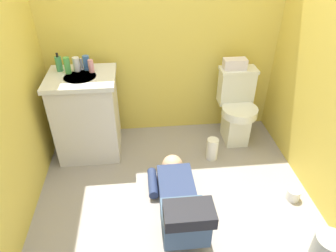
{
  "coord_description": "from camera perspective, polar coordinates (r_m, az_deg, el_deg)",
  "views": [
    {
      "loc": [
        -0.24,
        -1.82,
        1.95
      ],
      "look_at": [
        -0.02,
        0.38,
        0.45
      ],
      "focal_mm": 32.87,
      "sensor_mm": 36.0,
      "label": 1
    }
  ],
  "objects": [
    {
      "name": "ground_plane",
      "position": [
        2.7,
        1.16,
        -12.82
      ],
      "size": [
        2.78,
        3.06,
        0.04
      ],
      "primitive_type": "cube",
      "color": "gray"
    },
    {
      "name": "wall_back",
      "position": [
        3.0,
        -1.1,
        19.64
      ],
      "size": [
        2.44,
        0.08,
        2.4
      ],
      "primitive_type": "cube",
      "color": "#E1C54D",
      "rests_on": "ground_plane"
    },
    {
      "name": "toilet",
      "position": [
        3.18,
        12.59,
        3.38
      ],
      "size": [
        0.36,
        0.46,
        0.75
      ],
      "color": "white",
      "rests_on": "ground_plane"
    },
    {
      "name": "vanity_cabinet",
      "position": [
        2.99,
        -14.79,
        2.02
      ],
      "size": [
        0.6,
        0.52,
        0.82
      ],
      "color": "silver",
      "rests_on": "ground_plane"
    },
    {
      "name": "faucet",
      "position": [
        2.91,
        -15.77,
        11.03
      ],
      "size": [
        0.02,
        0.02,
        0.1
      ],
      "primitive_type": "cylinder",
      "color": "silver",
      "rests_on": "vanity_cabinet"
    },
    {
      "name": "person_plumber",
      "position": [
        2.39,
        2.13,
        -13.91
      ],
      "size": [
        0.39,
        1.06,
        0.52
      ],
      "color": "navy",
      "rests_on": "ground_plane"
    },
    {
      "name": "tissue_box",
      "position": [
        3.05,
        12.31,
        11.2
      ],
      "size": [
        0.22,
        0.11,
        0.1
      ],
      "primitive_type": "cube",
      "color": "silver",
      "rests_on": "toilet"
    },
    {
      "name": "soap_dispenser",
      "position": [
        2.92,
        -19.59,
        10.83
      ],
      "size": [
        0.06,
        0.06,
        0.17
      ],
      "color": "#42935A",
      "rests_on": "vanity_cabinet"
    },
    {
      "name": "bottle_green",
      "position": [
        2.85,
        -18.19,
        10.62
      ],
      "size": [
        0.05,
        0.05,
        0.15
      ],
      "primitive_type": "cylinder",
      "color": "#49A14C",
      "rests_on": "vanity_cabinet"
    },
    {
      "name": "bottle_white",
      "position": [
        2.88,
        -16.64,
        10.93
      ],
      "size": [
        0.06,
        0.06,
        0.12
      ],
      "primitive_type": "cylinder",
      "color": "silver",
      "rests_on": "vanity_cabinet"
    },
    {
      "name": "bottle_blue",
      "position": [
        2.88,
        -14.91,
        11.26
      ],
      "size": [
        0.06,
        0.06,
        0.13
      ],
      "primitive_type": "cylinder",
      "color": "#3864B0",
      "rests_on": "vanity_cabinet"
    },
    {
      "name": "bottle_pink",
      "position": [
        2.82,
        -14.08,
        10.73
      ],
      "size": [
        0.05,
        0.05,
        0.11
      ],
      "primitive_type": "cylinder",
      "color": "pink",
      "rests_on": "vanity_cabinet"
    },
    {
      "name": "trash_can",
      "position": [
        2.42,
        27.27,
        -20.0
      ],
      "size": [
        0.2,
        0.2,
        0.27
      ],
      "primitive_type": "cylinder",
      "color": "gray",
      "rests_on": "ground_plane"
    },
    {
      "name": "paper_towel_roll",
      "position": [
        2.99,
        8.2,
        -4.22
      ],
      "size": [
        0.11,
        0.11,
        0.22
      ],
      "primitive_type": "cylinder",
      "color": "white",
      "rests_on": "ground_plane"
    },
    {
      "name": "toilet_paper_roll",
      "position": [
        2.81,
        22.21,
        -11.65
      ],
      "size": [
        0.11,
        0.11,
        0.1
      ],
      "primitive_type": "cylinder",
      "color": "white",
      "rests_on": "ground_plane"
    }
  ]
}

